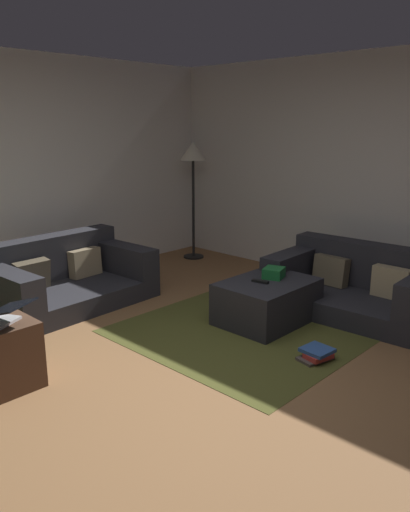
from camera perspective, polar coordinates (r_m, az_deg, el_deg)
name	(u,v)px	position (r m, az deg, el deg)	size (l,w,h in m)	color
ground_plane	(191,389)	(3.76, -1.56, -14.59)	(6.40, 6.40, 0.00)	brown
corner_partition	(396,174)	(5.95, 20.60, 8.54)	(0.12, 6.40, 2.60)	silver
couch_left	(64,279)	(5.54, -15.49, -2.45)	(1.67, 1.06, 0.67)	#26262B
couch_right	(357,286)	(5.32, 16.64, -3.26)	(1.01, 1.64, 0.65)	#26262B
ottoman	(267,301)	(4.89, 6.96, -5.05)	(0.90, 0.67, 0.40)	#26262B
gift_box	(274,273)	(4.92, 7.69, -1.88)	(0.19, 0.18, 0.10)	#19662D
tv_remote	(260,281)	(4.77, 6.19, -2.84)	(0.05, 0.16, 0.02)	black
book_stack	(317,354)	(4.23, 12.39, -10.69)	(0.31, 0.24, 0.10)	#4C423D
corner_lamp	(193,160)	(6.98, -1.34, 10.68)	(0.36, 0.36, 1.60)	black
area_rug	(267,321)	(4.95, 6.89, -7.19)	(2.60, 2.00, 0.01)	#494A1F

